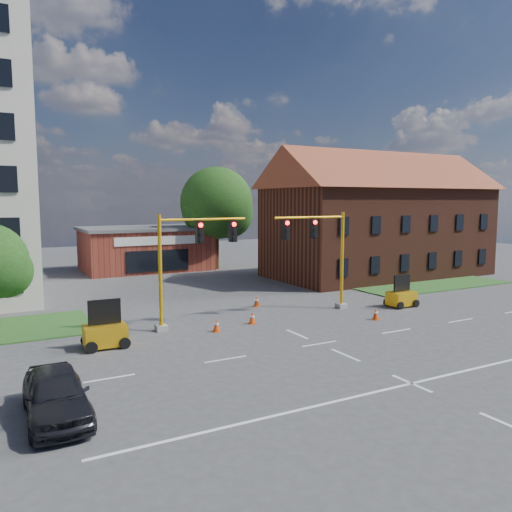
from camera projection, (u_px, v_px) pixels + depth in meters
name	position (u px, v px, depth m)	size (l,w,h in m)	color
ground	(319.00, 344.00, 24.18)	(120.00, 120.00, 0.00)	#3E3E40
grass_verge_ne	(436.00, 286.00, 40.53)	(14.00, 4.00, 0.08)	#265821
lane_markings	(360.00, 361.00, 21.56)	(60.00, 36.00, 0.01)	silver
brick_shop	(146.00, 248.00, 50.19)	(12.40, 8.40, 4.30)	maroon
townhouse_row	(379.00, 211.00, 46.01)	(21.00, 11.00, 11.50)	#552719
tree_large	(220.00, 206.00, 50.41)	(7.64, 7.28, 10.33)	#372614
signal_mast_west	(189.00, 256.00, 26.95)	(5.30, 0.60, 6.20)	#9C9C96
signal_mast_east	(321.00, 249.00, 31.05)	(5.30, 0.60, 6.20)	#9C9C96
trailer_west	(105.00, 333.00, 23.54)	(1.97, 1.34, 2.20)	#F3AD14
trailer_east	(401.00, 297.00, 32.67)	(1.81, 1.24, 2.01)	#F3AD14
cone_a	(216.00, 325.00, 26.38)	(0.40, 0.40, 0.70)	#EC460C
cone_b	(252.00, 318.00, 28.08)	(0.40, 0.40, 0.70)	#EC460C
cone_c	(376.00, 314.00, 29.07)	(0.40, 0.40, 0.70)	#EC460C
cone_d	(257.00, 301.00, 32.69)	(0.40, 0.40, 0.70)	#EC460C
pickup_white	(321.00, 271.00, 43.56)	(2.61, 5.66, 1.57)	white
sedan_dark	(56.00, 394.00, 15.82)	(1.88, 4.68, 1.59)	black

